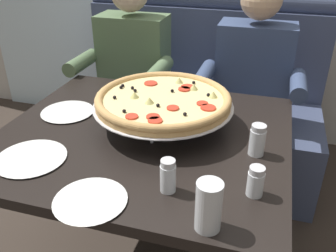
{
  "coord_description": "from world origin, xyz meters",
  "views": [
    {
      "loc": [
        0.45,
        -1.16,
        1.45
      ],
      "look_at": [
        0.1,
        -0.01,
        0.8
      ],
      "focal_mm": 38.91,
      "sensor_mm": 36.0,
      "label": 1
    }
  ],
  "objects_px": {
    "drinking_glass": "(208,209)",
    "shaker_oregano": "(255,183)",
    "plate_near_left": "(31,157)",
    "booth_bench": "(195,110)",
    "plate_near_right": "(90,199)",
    "dining_table": "(144,152)",
    "plate_far_side": "(67,110)",
    "diner_left": "(128,73)",
    "patio_chair": "(91,30)",
    "diner_right": "(250,86)",
    "shaker_pepper_flakes": "(168,178)",
    "shaker_parmesan": "(257,142)",
    "pizza": "(163,100)"
  },
  "relations": [
    {
      "from": "shaker_oregano",
      "to": "plate_near_right",
      "type": "xyz_separation_m",
      "value": [
        -0.46,
        -0.17,
        -0.03
      ]
    },
    {
      "from": "shaker_oregano",
      "to": "drinking_glass",
      "type": "distance_m",
      "value": 0.21
    },
    {
      "from": "diner_left",
      "to": "patio_chair",
      "type": "xyz_separation_m",
      "value": [
        -1.06,
        1.56,
        -0.19
      ]
    },
    {
      "from": "booth_bench",
      "to": "plate_near_right",
      "type": "distance_m",
      "value": 1.44
    },
    {
      "from": "diner_left",
      "to": "diner_right",
      "type": "height_order",
      "value": "same"
    },
    {
      "from": "shaker_parmesan",
      "to": "shaker_pepper_flakes",
      "type": "distance_m",
      "value": 0.37
    },
    {
      "from": "shaker_parmesan",
      "to": "plate_far_side",
      "type": "relative_size",
      "value": 0.51
    },
    {
      "from": "shaker_pepper_flakes",
      "to": "patio_chair",
      "type": "xyz_separation_m",
      "value": [
        -1.6,
        2.57,
        -0.27
      ]
    },
    {
      "from": "drinking_glass",
      "to": "plate_far_side",
      "type": "bearing_deg",
      "value": 144.82
    },
    {
      "from": "drinking_glass",
      "to": "shaker_oregano",
      "type": "bearing_deg",
      "value": 58.42
    },
    {
      "from": "booth_bench",
      "to": "plate_near_right",
      "type": "xyz_separation_m",
      "value": [
        -0.01,
        -1.39,
        0.36
      ]
    },
    {
      "from": "dining_table",
      "to": "plate_far_side",
      "type": "bearing_deg",
      "value": 169.46
    },
    {
      "from": "diner_left",
      "to": "plate_near_left",
      "type": "relative_size",
      "value": 5.2
    },
    {
      "from": "diner_right",
      "to": "plate_near_left",
      "type": "height_order",
      "value": "diner_right"
    },
    {
      "from": "plate_far_side",
      "to": "patio_chair",
      "type": "distance_m",
      "value": 2.43
    },
    {
      "from": "pizza",
      "to": "drinking_glass",
      "type": "distance_m",
      "value": 0.59
    },
    {
      "from": "shaker_pepper_flakes",
      "to": "shaker_oregano",
      "type": "bearing_deg",
      "value": 12.47
    },
    {
      "from": "plate_near_right",
      "to": "plate_far_side",
      "type": "height_order",
      "value": "same"
    },
    {
      "from": "diner_right",
      "to": "plate_far_side",
      "type": "distance_m",
      "value": 0.96
    },
    {
      "from": "diner_left",
      "to": "plate_near_right",
      "type": "xyz_separation_m",
      "value": [
        0.35,
        -1.13,
        0.05
      ]
    },
    {
      "from": "shaker_oregano",
      "to": "shaker_parmesan",
      "type": "height_order",
      "value": "shaker_parmesan"
    },
    {
      "from": "plate_near_left",
      "to": "patio_chair",
      "type": "xyz_separation_m",
      "value": [
        -1.1,
        2.54,
        -0.24
      ]
    },
    {
      "from": "plate_near_right",
      "to": "drinking_glass",
      "type": "height_order",
      "value": "drinking_glass"
    },
    {
      "from": "plate_far_side",
      "to": "patio_chair",
      "type": "bearing_deg",
      "value": 115.35
    },
    {
      "from": "diner_right",
      "to": "plate_near_right",
      "type": "height_order",
      "value": "diner_right"
    },
    {
      "from": "plate_near_right",
      "to": "patio_chair",
      "type": "relative_size",
      "value": 0.25
    },
    {
      "from": "dining_table",
      "to": "shaker_pepper_flakes",
      "type": "distance_m",
      "value": 0.39
    },
    {
      "from": "plate_near_right",
      "to": "shaker_pepper_flakes",
      "type": "bearing_deg",
      "value": 29.72
    },
    {
      "from": "booth_bench",
      "to": "shaker_oregano",
      "type": "relative_size",
      "value": 16.15
    },
    {
      "from": "diner_left",
      "to": "shaker_parmesan",
      "type": "relative_size",
      "value": 11.09
    },
    {
      "from": "patio_chair",
      "to": "booth_bench",
      "type": "bearing_deg",
      "value": -42.51
    },
    {
      "from": "plate_near_right",
      "to": "plate_far_side",
      "type": "distance_m",
      "value": 0.62
    },
    {
      "from": "shaker_parmesan",
      "to": "shaker_oregano",
      "type": "bearing_deg",
      "value": -86.53
    },
    {
      "from": "diner_right",
      "to": "pizza",
      "type": "bearing_deg",
      "value": -115.74
    },
    {
      "from": "dining_table",
      "to": "pizza",
      "type": "height_order",
      "value": "pizza"
    },
    {
      "from": "shaker_parmesan",
      "to": "patio_chair",
      "type": "bearing_deg",
      "value": 128.9
    },
    {
      "from": "booth_bench",
      "to": "plate_near_right",
      "type": "height_order",
      "value": "booth_bench"
    },
    {
      "from": "plate_far_side",
      "to": "drinking_glass",
      "type": "distance_m",
      "value": 0.88
    },
    {
      "from": "plate_near_left",
      "to": "patio_chair",
      "type": "distance_m",
      "value": 2.78
    },
    {
      "from": "shaker_pepper_flakes",
      "to": "diner_right",
      "type": "bearing_deg",
      "value": 81.14
    },
    {
      "from": "dining_table",
      "to": "plate_far_side",
      "type": "height_order",
      "value": "plate_far_side"
    },
    {
      "from": "shaker_pepper_flakes",
      "to": "patio_chair",
      "type": "relative_size",
      "value": 0.13
    },
    {
      "from": "diner_left",
      "to": "plate_near_right",
      "type": "distance_m",
      "value": 1.18
    },
    {
      "from": "shaker_oregano",
      "to": "plate_near_left",
      "type": "distance_m",
      "value": 0.76
    },
    {
      "from": "shaker_oregano",
      "to": "shaker_pepper_flakes",
      "type": "bearing_deg",
      "value": -167.53
    },
    {
      "from": "diner_right",
      "to": "drinking_glass",
      "type": "xyz_separation_m",
      "value": [
        -0.01,
        -1.13,
        0.1
      ]
    },
    {
      "from": "diner_right",
      "to": "patio_chair",
      "type": "relative_size",
      "value": 1.48
    },
    {
      "from": "shaker_pepper_flakes",
      "to": "plate_near_right",
      "type": "bearing_deg",
      "value": -150.28
    },
    {
      "from": "dining_table",
      "to": "diner_left",
      "type": "bearing_deg",
      "value": 116.85
    },
    {
      "from": "diner_left",
      "to": "shaker_pepper_flakes",
      "type": "bearing_deg",
      "value": -61.56
    }
  ]
}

